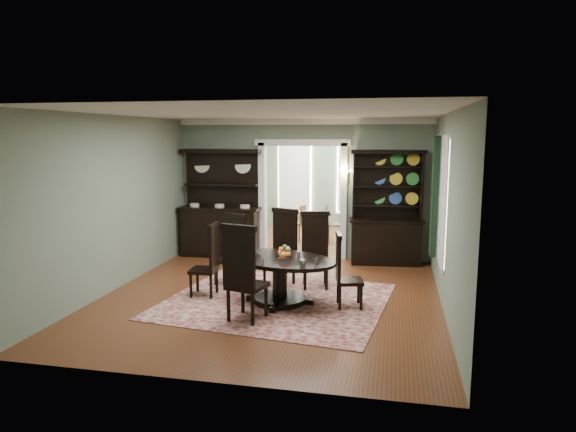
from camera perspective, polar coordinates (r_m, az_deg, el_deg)
name	(u,v)px	position (r m, az deg, el deg)	size (l,w,h in m)	color
room	(270,203)	(8.30, -1.97, 1.48)	(5.51, 6.01, 3.01)	brown
parlor	(320,179)	(13.67, 3.53, 4.16)	(3.51, 3.50, 3.01)	brown
doorway_trim	(303,184)	(11.17, 1.65, 3.62)	(2.08, 0.25, 2.57)	white
right_window	(439,199)	(8.97, 16.41, 1.83)	(0.15, 1.47, 2.12)	white
wall_sconce	(346,172)	(10.87, 6.47, 4.86)	(0.27, 0.21, 0.21)	#AE782E
rug	(276,301)	(8.42, -1.30, -9.38)	(3.42, 3.07, 0.01)	maroon
dining_table	(280,272)	(8.19, -0.90, -6.20)	(2.19, 2.19, 0.74)	black
centerpiece	(283,255)	(8.03, -0.53, -4.41)	(1.29, 0.83, 0.21)	silver
chair_far_left	(233,247)	(9.27, -6.13, -3.47)	(0.61, 0.59, 1.27)	black
chair_far_mid	(282,245)	(9.18, -0.62, -3.22)	(0.63, 0.61, 1.37)	black
chair_far_right	(315,247)	(9.08, 3.04, -3.48)	(0.58, 0.56, 1.34)	black
chair_end_left	(209,258)	(8.61, -8.72, -4.65)	(0.46, 0.48, 1.23)	black
chair_end_right	(343,268)	(8.02, 6.18, -5.82)	(0.49, 0.51, 1.18)	black
chair_near	(243,271)	(7.33, -5.06, -6.12)	(0.64, 0.62, 1.44)	black
sideboard	(221,219)	(11.46, -7.45, -0.32)	(1.80, 0.65, 2.36)	black
welsh_dresser	(386,223)	(10.84, 10.86, -0.76)	(1.56, 0.71, 2.36)	black
parlor_table	(316,223)	(12.91, 3.16, -0.75)	(0.79, 0.79, 0.73)	brown
parlor_chair_left	(299,222)	(13.02, 1.22, -0.63)	(0.41, 0.40, 0.91)	brown
parlor_chair_right	(331,222)	(12.80, 4.84, -0.68)	(0.42, 0.41, 0.97)	brown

